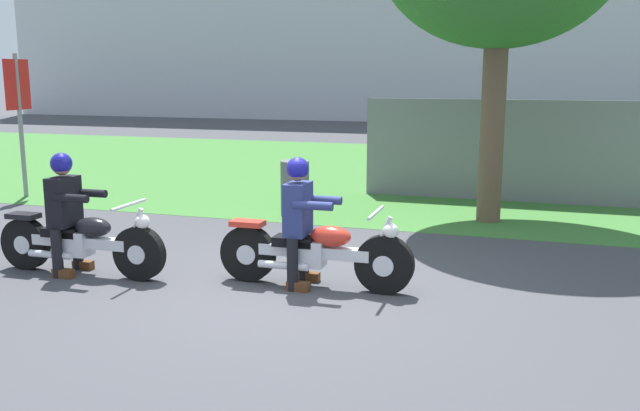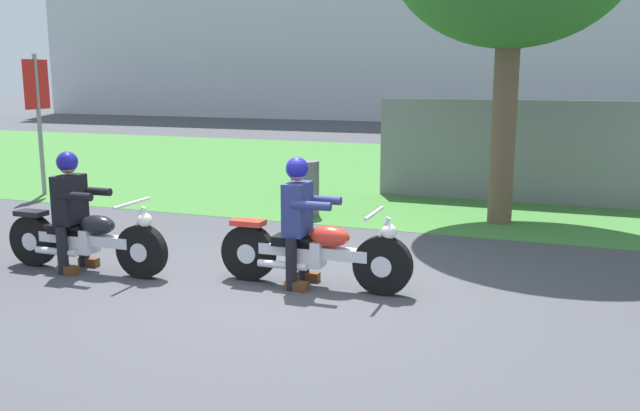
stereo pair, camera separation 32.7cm
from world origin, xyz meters
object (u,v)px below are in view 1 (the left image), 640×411
(motorcycle_lead, at_px, (315,252))
(rider_follow, at_px, (66,204))
(sign_banner, at_px, (19,103))
(rider_lead, at_px, (300,212))
(motorcycle_follow, at_px, (81,242))
(trash_can, at_px, (295,188))

(motorcycle_lead, bearing_deg, rider_follow, -173.46)
(rider_follow, bearing_deg, sign_banner, 134.69)
(motorcycle_lead, height_order, rider_lead, rider_lead)
(rider_lead, height_order, motorcycle_follow, rider_lead)
(rider_lead, bearing_deg, sign_banner, 151.01)
(motorcycle_follow, bearing_deg, rider_follow, 179.12)
(motorcycle_lead, bearing_deg, sign_banner, 151.60)
(sign_banner, bearing_deg, motorcycle_lead, -27.52)
(motorcycle_lead, bearing_deg, motorcycle_follow, -173.00)
(trash_can, bearing_deg, motorcycle_follow, -107.06)
(rider_lead, relative_size, sign_banner, 0.53)
(motorcycle_follow, xyz_separation_m, rider_follow, (-0.17, 0.00, 0.43))
(trash_can, distance_m, sign_banner, 5.50)
(motorcycle_lead, height_order, motorcycle_follow, motorcycle_lead)
(motorcycle_lead, bearing_deg, trash_can, 112.34)
(motorcycle_follow, height_order, sign_banner, sign_banner)
(rider_follow, height_order, sign_banner, sign_banner)
(motorcycle_follow, bearing_deg, rider_lead, 7.53)
(rider_follow, distance_m, trash_can, 4.07)
(motorcycle_lead, distance_m, motorcycle_follow, 2.68)
(rider_lead, xyz_separation_m, trash_can, (-1.32, 3.46, -0.37))
(motorcycle_lead, relative_size, rider_follow, 1.55)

